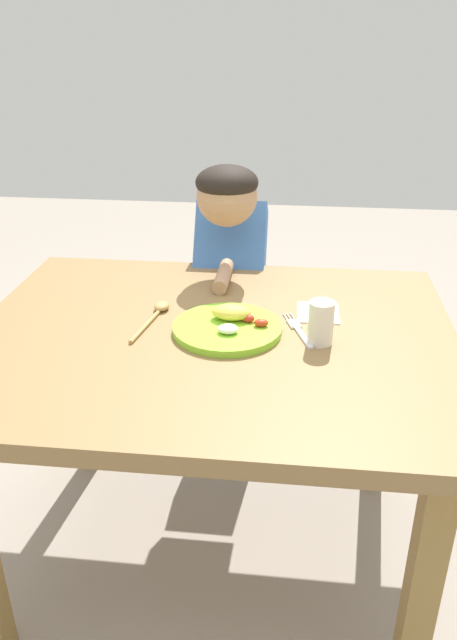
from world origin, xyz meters
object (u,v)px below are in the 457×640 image
object	(u,v)px
fork	(298,330)
person	(231,302)
spoon	(157,312)
drinking_cup	(321,323)
plate	(228,326)

from	to	relation	value
fork	person	xyz separation A→B (m)	(-0.23, 0.51, -0.16)
person	spoon	bearing A→B (deg)	71.97
spoon	drinking_cup	world-z (taller)	drinking_cup
plate	spoon	size ratio (longest dim) A/B	1.19
spoon	person	distance (m)	0.51
fork	spoon	xyz separation A→B (m)	(-0.38, 0.05, 0.01)
plate	spoon	xyz separation A→B (m)	(-0.20, 0.07, -0.01)
person	plate	bearing A→B (deg)	95.49
drinking_cup	spoon	bearing A→B (deg)	165.89
fork	drinking_cup	size ratio (longest dim) A/B	1.80
spoon	person	world-z (taller)	person
spoon	person	xyz separation A→B (m)	(0.15, 0.46, -0.17)
plate	fork	world-z (taller)	plate
plate	fork	distance (m)	0.18
spoon	drinking_cup	size ratio (longest dim) A/B	2.13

